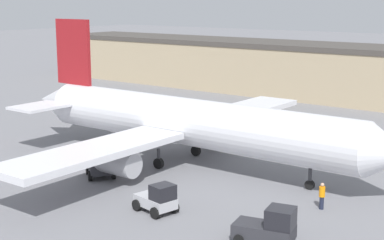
% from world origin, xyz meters
% --- Properties ---
extents(ground_plane, '(400.00, 400.00, 0.00)m').
position_xyz_m(ground_plane, '(0.00, 0.00, 0.00)').
color(ground_plane, slate).
extents(terminal_building, '(90.01, 11.36, 7.62)m').
position_xyz_m(terminal_building, '(-8.84, 38.56, 3.82)').
color(terminal_building, tan).
rests_on(terminal_building, ground_plane).
extents(airplane, '(37.88, 35.35, 11.93)m').
position_xyz_m(airplane, '(-0.96, -0.01, 3.61)').
color(airplane, white).
rests_on(airplane, ground_plane).
extents(ground_crew_worker, '(0.40, 0.40, 1.84)m').
position_xyz_m(ground_crew_worker, '(13.45, -3.19, 0.98)').
color(ground_crew_worker, '#1E2338').
rests_on(ground_crew_worker, ground_plane).
extents(baggage_tug, '(3.05, 2.33, 2.05)m').
position_xyz_m(baggage_tug, '(5.23, -10.42, 0.95)').
color(baggage_tug, '#B2B2B7').
rests_on(baggage_tug, ground_plane).
extents(belt_loader_truck, '(3.29, 3.19, 2.38)m').
position_xyz_m(belt_loader_truck, '(-3.47, -7.27, 1.11)').
color(belt_loader_truck, '#2D2D33').
rests_on(belt_loader_truck, ground_plane).
extents(pushback_tug, '(3.78, 2.67, 2.23)m').
position_xyz_m(pushback_tug, '(13.55, -10.23, 1.01)').
color(pushback_tug, '#2D2D33').
rests_on(pushback_tug, ground_plane).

